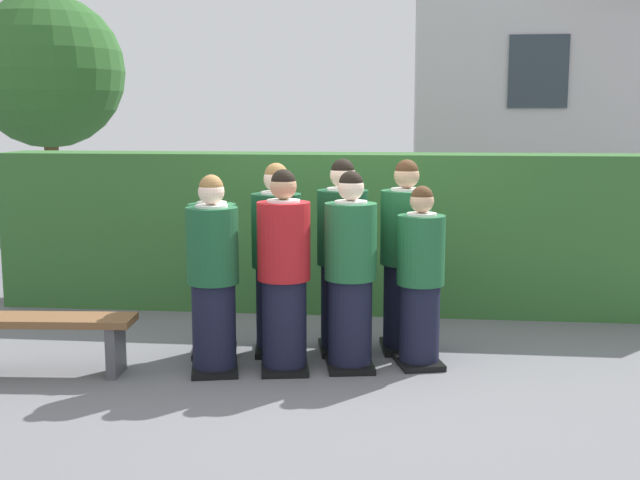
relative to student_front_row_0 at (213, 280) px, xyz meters
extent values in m
plane|color=slate|center=(0.83, 0.15, -0.77)|extent=(60.00, 60.00, 0.00)
cylinder|color=black|center=(0.00, 0.00, -0.40)|extent=(0.36, 0.36, 0.75)
cube|color=black|center=(0.00, 0.00, -0.75)|extent=(0.47, 0.54, 0.05)
cylinder|color=#19512D|center=(0.00, 0.00, 0.28)|extent=(0.42, 0.42, 0.62)
cylinder|color=white|center=(0.00, 0.00, 0.60)|extent=(0.26, 0.26, 0.03)
cube|color=gold|center=(-0.05, 0.19, 0.41)|extent=(0.04, 0.02, 0.27)
sphere|color=beige|center=(0.00, 0.00, 0.72)|extent=(0.21, 0.21, 0.21)
sphere|color=olive|center=(0.00, 0.00, 0.75)|extent=(0.19, 0.19, 0.19)
cube|color=white|center=(-0.06, 0.26, 0.19)|extent=(0.15, 0.04, 0.20)
cylinder|color=black|center=(0.57, 0.11, -0.39)|extent=(0.37, 0.37, 0.77)
cube|color=black|center=(0.57, 0.11, -0.75)|extent=(0.46, 0.54, 0.05)
cylinder|color=#AD191E|center=(0.57, 0.11, 0.31)|extent=(0.43, 0.43, 0.63)
cylinder|color=white|center=(0.57, 0.11, 0.63)|extent=(0.27, 0.27, 0.03)
cube|color=gold|center=(0.53, 0.31, 0.44)|extent=(0.04, 0.02, 0.28)
sphere|color=tan|center=(0.57, 0.11, 0.76)|extent=(0.22, 0.22, 0.22)
sphere|color=black|center=(0.57, 0.11, 0.79)|extent=(0.20, 0.20, 0.20)
cylinder|color=black|center=(1.10, 0.22, -0.39)|extent=(0.36, 0.36, 0.76)
cube|color=black|center=(1.10, 0.22, -0.75)|extent=(0.46, 0.53, 0.05)
cylinder|color=#1E5B33|center=(1.10, 0.22, 0.30)|extent=(0.43, 0.43, 0.63)
cylinder|color=white|center=(1.10, 0.22, 0.62)|extent=(0.27, 0.27, 0.03)
cube|color=#236038|center=(1.06, 0.42, 0.42)|extent=(0.04, 0.02, 0.28)
sphere|color=beige|center=(1.10, 0.22, 0.74)|extent=(0.21, 0.21, 0.21)
sphere|color=black|center=(1.10, 0.22, 0.78)|extent=(0.20, 0.20, 0.20)
cylinder|color=black|center=(1.68, 0.35, -0.42)|extent=(0.33, 0.33, 0.70)
cube|color=black|center=(1.68, 0.35, -0.75)|extent=(0.45, 0.51, 0.05)
cylinder|color=#1E5B33|center=(1.68, 0.35, 0.22)|extent=(0.40, 0.40, 0.58)
cylinder|color=white|center=(1.68, 0.35, 0.51)|extent=(0.25, 0.25, 0.03)
cube|color=navy|center=(1.63, 0.53, 0.33)|extent=(0.04, 0.02, 0.25)
sphere|color=tan|center=(1.68, 0.35, 0.62)|extent=(0.20, 0.20, 0.20)
sphere|color=#472D19|center=(1.68, 0.35, 0.66)|extent=(0.18, 0.18, 0.18)
cylinder|color=black|center=(-0.12, 0.49, -0.41)|extent=(0.35, 0.35, 0.73)
cube|color=black|center=(-0.12, 0.49, -0.75)|extent=(0.43, 0.50, 0.05)
cylinder|color=#1E5B33|center=(-0.12, 0.49, 0.26)|extent=(0.41, 0.41, 0.60)
cylinder|color=white|center=(-0.12, 0.49, 0.57)|extent=(0.26, 0.26, 0.03)
cube|color=#236038|center=(-0.15, 0.69, 0.38)|extent=(0.04, 0.02, 0.27)
sphere|color=beige|center=(-0.12, 0.49, 0.69)|extent=(0.21, 0.21, 0.21)
sphere|color=olive|center=(-0.12, 0.49, 0.72)|extent=(0.19, 0.19, 0.19)
cylinder|color=black|center=(0.42, 0.61, -0.38)|extent=(0.37, 0.37, 0.78)
cube|color=black|center=(0.42, 0.61, -0.75)|extent=(0.46, 0.54, 0.05)
cylinder|color=#144728|center=(0.42, 0.61, 0.32)|extent=(0.44, 0.44, 0.64)
cylinder|color=white|center=(0.42, 0.61, 0.65)|extent=(0.27, 0.27, 0.03)
cube|color=gold|center=(0.39, 0.82, 0.45)|extent=(0.04, 0.02, 0.28)
sphere|color=beige|center=(0.42, 0.61, 0.77)|extent=(0.22, 0.22, 0.22)
sphere|color=olive|center=(0.42, 0.61, 0.81)|extent=(0.20, 0.20, 0.20)
cylinder|color=black|center=(0.99, 0.71, -0.38)|extent=(0.38, 0.38, 0.79)
cube|color=black|center=(0.99, 0.71, -0.75)|extent=(0.48, 0.55, 0.05)
cylinder|color=#144728|center=(0.99, 0.71, 0.35)|extent=(0.45, 0.45, 0.65)
cylinder|color=white|center=(0.99, 0.71, 0.68)|extent=(0.28, 0.28, 0.03)
cube|color=gold|center=(0.96, 0.92, 0.48)|extent=(0.04, 0.02, 0.29)
sphere|color=beige|center=(0.99, 0.71, 0.81)|extent=(0.22, 0.22, 0.22)
sphere|color=black|center=(0.99, 0.71, 0.84)|extent=(0.21, 0.21, 0.21)
cylinder|color=black|center=(1.55, 0.80, -0.38)|extent=(0.38, 0.38, 0.79)
cube|color=black|center=(1.55, 0.80, -0.75)|extent=(0.46, 0.54, 0.05)
cylinder|color=#1E5B33|center=(1.55, 0.80, 0.34)|extent=(0.45, 0.45, 0.65)
cylinder|color=white|center=(1.55, 0.80, 0.67)|extent=(0.28, 0.28, 0.03)
cube|color=gold|center=(1.52, 1.01, 0.47)|extent=(0.04, 0.02, 0.29)
sphere|color=tan|center=(1.55, 0.80, 0.80)|extent=(0.22, 0.22, 0.22)
sphere|color=#472D19|center=(1.55, 0.80, 0.84)|extent=(0.20, 0.20, 0.20)
cube|color=#33662D|center=(0.83, 2.31, 0.07)|extent=(7.36, 0.70, 1.69)
cube|color=silver|center=(5.03, 8.15, 1.45)|extent=(6.73, 3.26, 4.45)
cube|color=#2D3842|center=(3.52, 6.50, 1.99)|extent=(0.90, 0.04, 1.10)
cylinder|color=brown|center=(-4.55, 7.03, 0.04)|extent=(0.24, 0.24, 1.62)
sphere|color=#2D6028|center=(-4.55, 7.03, 2.06)|extent=(2.59, 2.59, 2.59)
cube|color=brown|center=(-1.33, -0.20, -0.32)|extent=(1.42, 0.46, 0.06)
cube|color=#4C4C51|center=(-0.78, -0.16, -0.56)|extent=(0.10, 0.33, 0.42)
camera|label=1|loc=(1.55, -6.20, 1.31)|focal=44.80mm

